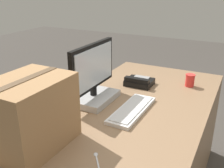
# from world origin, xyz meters

# --- Properties ---
(office_desk) EXTENTS (1.80, 0.90, 0.76)m
(office_desk) POSITION_xyz_m (0.00, 0.00, 0.38)
(office_desk) COLOR #8C6B4C
(office_desk) RESTS_ON ground_plane
(monitor) EXTENTS (0.48, 0.24, 0.38)m
(monitor) POSITION_xyz_m (-0.03, 0.27, 0.91)
(monitor) COLOR #B7B7B7
(monitor) RESTS_ON office_desk
(keyboard) EXTENTS (0.44, 0.15, 0.03)m
(keyboard) POSITION_xyz_m (-0.06, -0.02, 0.77)
(keyboard) COLOR silver
(keyboard) RESTS_ON office_desk
(desk_phone) EXTENTS (0.17, 0.20, 0.07)m
(desk_phone) POSITION_xyz_m (0.37, 0.10, 0.79)
(desk_phone) COLOR black
(desk_phone) RESTS_ON office_desk
(paper_cup_right) EXTENTS (0.07, 0.07, 0.09)m
(paper_cup_right) POSITION_xyz_m (0.53, -0.25, 0.81)
(paper_cup_right) COLOR red
(paper_cup_right) RESTS_ON office_desk
(spoon) EXTENTS (0.12, 0.10, 0.00)m
(spoon) POSITION_xyz_m (-0.56, -0.07, 0.76)
(spoon) COLOR silver
(spoon) RESTS_ON office_desk
(cardboard_box) EXTENTS (0.39, 0.30, 0.34)m
(cardboard_box) POSITION_xyz_m (-0.60, 0.27, 0.93)
(cardboard_box) COLOR #9E754C
(cardboard_box) RESTS_ON office_desk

